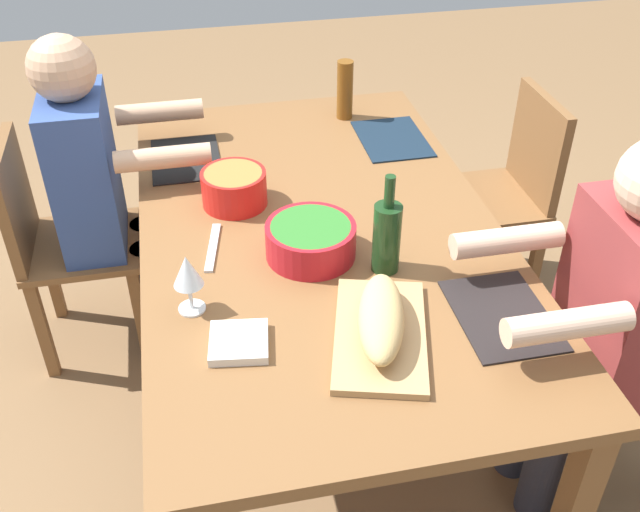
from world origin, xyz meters
The scene contains 18 objects.
ground_plane centered at (0.00, 0.00, 0.00)m, with size 8.00×8.00×0.00m, color brown.
dining_table centered at (0.00, 0.00, 0.66)m, with size 1.79×1.05×0.74m.
diner_far_right centered at (0.49, 0.67, 0.70)m, with size 0.41×0.53×1.20m.
chair_far_left centered at (-0.49, 0.85, 0.48)m, with size 0.40×0.40×0.85m.
chair_near_left centered at (-0.49, -0.85, 0.48)m, with size 0.40×0.40×0.85m.
diner_near_left centered at (-0.49, -0.67, 0.70)m, with size 0.41×0.53×1.20m.
serving_bowl_greens centered at (0.14, -0.05, 0.80)m, with size 0.25×0.25×0.10m.
serving_bowl_fruit centered at (-0.18, -0.23, 0.80)m, with size 0.20×0.20×0.11m.
cutting_board centered at (0.51, 0.04, 0.75)m, with size 0.40×0.22×0.02m, color tan.
bread_loaf centered at (0.51, 0.04, 0.81)m, with size 0.32×0.11×0.09m, color tan.
wine_bottle centered at (0.24, 0.13, 0.85)m, with size 0.08×0.08×0.29m.
beer_bottle centered at (-0.71, 0.24, 0.85)m, with size 0.06×0.06×0.22m, color brown.
wine_glass centered at (0.31, -0.40, 0.86)m, with size 0.08×0.08×0.17m.
placemat_far_right centered at (0.49, 0.37, 0.74)m, with size 0.32×0.23×0.01m, color black.
placemat_far_left centered at (-0.49, 0.37, 0.74)m, with size 0.32×0.23×0.01m, color #142333.
placemat_near_left centered at (-0.49, -0.37, 0.74)m, with size 0.32×0.23×0.01m, color black.
carving_knife centered at (0.05, -0.32, 0.74)m, with size 0.23×0.02×0.01m, color silver.
napkin_stack centered at (0.47, -0.30, 0.75)m, with size 0.14×0.14×0.02m, color white.
Camera 1 is at (1.77, -0.37, 1.95)m, focal length 41.01 mm.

